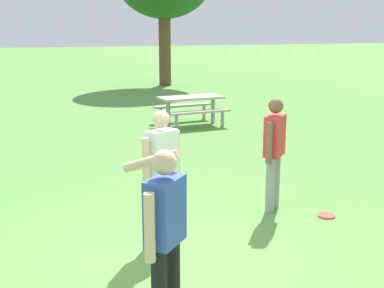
{
  "coord_description": "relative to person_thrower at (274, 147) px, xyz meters",
  "views": [
    {
      "loc": [
        -1.57,
        -5.12,
        2.63
      ],
      "look_at": [
        0.58,
        1.35,
        1.0
      ],
      "focal_mm": 46.55,
      "sensor_mm": 36.0,
      "label": 1
    }
  ],
  "objects": [
    {
      "name": "person_catcher",
      "position": [
        -2.26,
        -2.34,
        0.02
      ],
      "size": [
        0.48,
        0.84,
        1.64
      ],
      "color": "black",
      "rests_on": "ground"
    },
    {
      "name": "frisbee",
      "position": [
        0.61,
        -0.48,
        -0.93
      ],
      "size": [
        0.24,
        0.24,
        0.03
      ],
      "primitive_type": "cylinder",
      "color": "#E04733",
      "rests_on": "ground"
    },
    {
      "name": "ground_plane",
      "position": [
        -1.71,
        -1.03,
        -0.94
      ],
      "size": [
        120.0,
        120.0,
        0.0
      ],
      "primitive_type": "plane",
      "color": "#609947"
    },
    {
      "name": "person_thrower",
      "position": [
        0.0,
        0.0,
        0.0
      ],
      "size": [
        0.45,
        0.47,
        1.64
      ],
      "color": "gray",
      "rests_on": "ground"
    },
    {
      "name": "person_bystander",
      "position": [
        -1.78,
        -0.48,
        0.0
      ],
      "size": [
        0.54,
        0.38,
        1.64
      ],
      "color": "gray",
      "rests_on": "ground"
    },
    {
      "name": "picnic_table_near",
      "position": [
        0.89,
        6.48,
        -0.38
      ],
      "size": [
        1.83,
        1.57,
        0.77
      ],
      "color": "#B2ADA3",
      "rests_on": "ground"
    }
  ]
}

